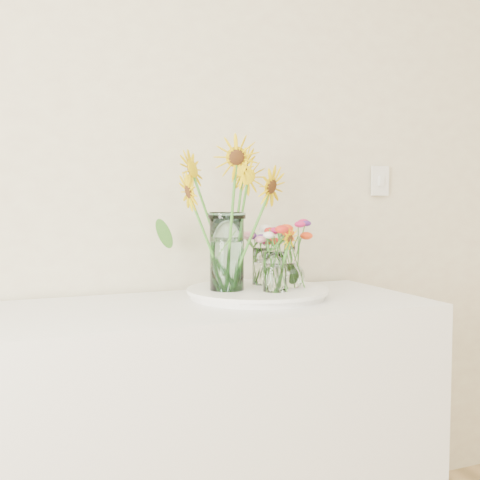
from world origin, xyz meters
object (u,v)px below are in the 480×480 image
(counter, at_px, (209,444))
(mason_jar, at_px, (227,252))
(small_vase_a, at_px, (275,272))
(small_vase_c, at_px, (263,267))
(small_vase_b, at_px, (290,267))
(tray, at_px, (257,294))

(counter, height_order, mason_jar, mason_jar)
(mason_jar, distance_m, small_vase_a, 0.17)
(small_vase_a, relative_size, small_vase_c, 1.01)
(mason_jar, relative_size, small_vase_b, 1.81)
(tray, bearing_deg, small_vase_b, -4.12)
(tray, xyz_separation_m, small_vase_c, (0.06, 0.08, 0.08))
(tray, height_order, small_vase_c, small_vase_c)
(mason_jar, distance_m, small_vase_b, 0.23)
(small_vase_a, bearing_deg, mason_jar, 146.39)
(mason_jar, bearing_deg, small_vase_b, -4.27)
(counter, distance_m, tray, 0.50)
(tray, height_order, mason_jar, mason_jar)
(small_vase_b, bearing_deg, small_vase_a, -141.93)
(small_vase_a, xyz_separation_m, small_vase_b, (0.09, 0.07, 0.00))
(counter, relative_size, small_vase_c, 10.60)
(tray, xyz_separation_m, small_vase_a, (0.03, -0.08, 0.08))
(small_vase_b, distance_m, small_vase_c, 0.11)
(counter, height_order, tray, tray)
(tray, relative_size, mason_jar, 1.71)
(counter, distance_m, small_vase_c, 0.61)
(small_vase_b, bearing_deg, tray, 175.88)
(small_vase_b, height_order, small_vase_c, small_vase_b)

